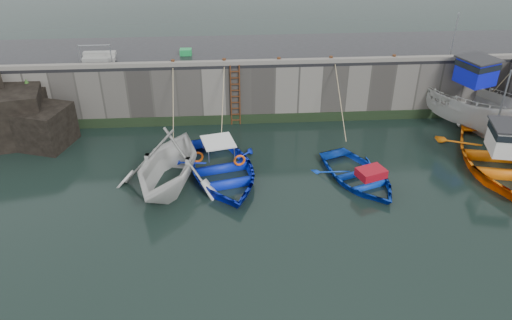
{
  "coord_description": "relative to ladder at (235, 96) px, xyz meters",
  "views": [
    {
      "loc": [
        -2.49,
        -13.3,
        11.67
      ],
      "look_at": [
        -1.33,
        4.21,
        1.2
      ],
      "focal_mm": 35.0,
      "sensor_mm": 36.0,
      "label": 1
    }
  ],
  "objects": [
    {
      "name": "algae_back",
      "position": [
        2.0,
        0.05,
        -1.34
      ],
      "size": [
        30.0,
        0.08,
        0.5
      ],
      "primitive_type": "cube",
      "color": "black",
      "rests_on": "ground"
    },
    {
      "name": "ladder",
      "position": [
        0.0,
        0.0,
        0.0
      ],
      "size": [
        0.51,
        0.08,
        3.2
      ],
      "color": "#3F1E0F",
      "rests_on": "ground"
    },
    {
      "name": "bollard_e",
      "position": [
        8.0,
        0.34,
        1.71
      ],
      "size": [
        0.18,
        0.18,
        0.28
      ],
      "primitive_type": "cylinder",
      "color": "#3F1E0F",
      "rests_on": "road_back"
    },
    {
      "name": "rock_outcrop",
      "position": [
        -10.92,
        -0.8,
        -0.33
      ],
      "size": [
        5.85,
        4.24,
        3.41
      ],
      "color": "black",
      "rests_on": "ground"
    },
    {
      "name": "kerb_back",
      "position": [
        2.0,
        0.24,
        1.67
      ],
      "size": [
        30.0,
        0.3,
        0.2
      ],
      "primitive_type": "cube",
      "color": "slate",
      "rests_on": "road_back"
    },
    {
      "name": "ground",
      "position": [
        2.0,
        -9.91,
        -1.59
      ],
      "size": [
        120.0,
        120.0,
        0.0
      ],
      "primitive_type": "plane",
      "color": "black",
      "rests_on": "ground"
    },
    {
      "name": "bollard_b",
      "position": [
        -0.5,
        0.34,
        1.71
      ],
      "size": [
        0.18,
        0.18,
        0.28
      ],
      "primitive_type": "cylinder",
      "color": "#3F1E0F",
      "rests_on": "road_back"
    },
    {
      "name": "boat_near_white",
      "position": [
        -2.96,
        -5.5,
        -1.59
      ],
      "size": [
        5.71,
        6.25,
        2.8
      ],
      "primitive_type": "imported",
      "rotation": [
        0.0,
        0.0,
        -0.24
      ],
      "color": "silver",
      "rests_on": "ground"
    },
    {
      "name": "road_back",
      "position": [
        2.0,
        2.59,
        1.49
      ],
      "size": [
        30.0,
        5.0,
        0.16
      ],
      "primitive_type": "cube",
      "color": "black",
      "rests_on": "quay_back"
    },
    {
      "name": "boat_far_white",
      "position": [
        11.51,
        -0.45,
        -0.45
      ],
      "size": [
        5.06,
        7.51,
        5.72
      ],
      "rotation": [
        0.0,
        0.0,
        0.38
      ],
      "color": "silver",
      "rests_on": "ground"
    },
    {
      "name": "bollard_c",
      "position": [
        2.2,
        0.34,
        1.71
      ],
      "size": [
        0.18,
        0.18,
        0.28
      ],
      "primitive_type": "cylinder",
      "color": "#3F1E0F",
      "rests_on": "road_back"
    },
    {
      "name": "fish_crate",
      "position": [
        -2.46,
        1.84,
        1.72
      ],
      "size": [
        0.6,
        0.45,
        0.31
      ],
      "primitive_type": "cube",
      "rotation": [
        0.0,
        0.0,
        -0.0
      ],
      "color": "green",
      "rests_on": "road_back"
    },
    {
      "name": "boat_near_blue",
      "position": [
        -0.76,
        -4.99,
        -1.59
      ],
      "size": [
        5.23,
        6.44,
        1.18
      ],
      "primitive_type": "imported",
      "rotation": [
        0.0,
        0.0,
        0.23
      ],
      "color": "#0D25C8",
      "rests_on": "ground"
    },
    {
      "name": "boat_near_white_rope",
      "position": [
        -2.96,
        -1.46,
        -1.59
      ],
      "size": [
        0.04,
        4.04,
        3.1
      ],
      "primitive_type": null,
      "color": "tan",
      "rests_on": "ground"
    },
    {
      "name": "boat_near_blue_rope",
      "position": [
        -0.76,
        -1.2,
        -1.59
      ],
      "size": [
        0.04,
        3.66,
        3.1
      ],
      "primitive_type": null,
      "color": "tan",
      "rests_on": "ground"
    },
    {
      "name": "boat_far_orange",
      "position": [
        11.49,
        -4.92,
        -1.14
      ],
      "size": [
        6.23,
        7.69,
        4.41
      ],
      "rotation": [
        0.0,
        0.0,
        -0.22
      ],
      "color": "orange",
      "rests_on": "ground"
    },
    {
      "name": "bollard_d",
      "position": [
        4.8,
        0.34,
        1.71
      ],
      "size": [
        0.18,
        0.18,
        0.28
      ],
      "primitive_type": "cylinder",
      "color": "#3F1E0F",
      "rests_on": "road_back"
    },
    {
      "name": "bollard_a",
      "position": [
        -3.0,
        0.34,
        1.71
      ],
      "size": [
        0.18,
        0.18,
        0.28
      ],
      "primitive_type": "cylinder",
      "color": "#3F1E0F",
      "rests_on": "road_back"
    },
    {
      "name": "quay_back",
      "position": [
        2.0,
        2.59,
        -0.09
      ],
      "size": [
        30.0,
        5.0,
        3.0
      ],
      "primitive_type": "cube",
      "color": "slate",
      "rests_on": "ground"
    },
    {
      "name": "boat_near_navy_rope",
      "position": [
        5.06,
        -1.53,
        -1.59
      ],
      "size": [
        0.04,
        4.14,
        3.1
      ],
      "primitive_type": null,
      "color": "tan",
      "rests_on": "ground"
    },
    {
      "name": "railing",
      "position": [
        -6.75,
        1.33,
        1.77
      ],
      "size": [
        1.6,
        1.05,
        1.0
      ],
      "color": "#A5A8AD",
      "rests_on": "road_back"
    },
    {
      "name": "boat_near_navy",
      "position": [
        5.06,
        -5.64,
        -1.59
      ],
      "size": [
        4.59,
        5.35,
        0.94
      ],
      "primitive_type": "imported",
      "rotation": [
        0.0,
        0.0,
        0.35
      ],
      "color": "blue",
      "rests_on": "ground"
    }
  ]
}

